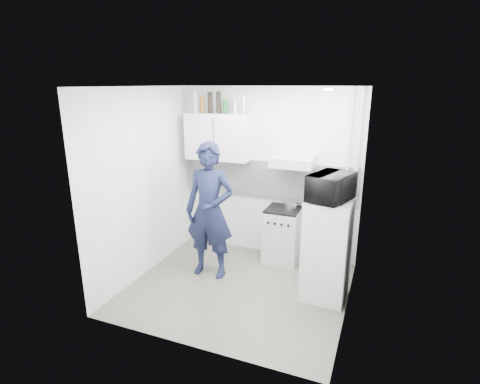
% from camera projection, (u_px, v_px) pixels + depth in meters
% --- Properties ---
extents(floor, '(2.80, 2.80, 0.00)m').
position_uv_depth(floor, '(238.00, 288.00, 5.01)').
color(floor, '#605E56').
rests_on(floor, ground).
extents(ceiling, '(2.80, 2.80, 0.00)m').
position_uv_depth(ceiling, '(237.00, 86.00, 4.28)').
color(ceiling, white).
rests_on(ceiling, wall_back).
extents(wall_back, '(2.80, 0.00, 2.80)m').
position_uv_depth(wall_back, '(268.00, 173.00, 5.76)').
color(wall_back, white).
rests_on(wall_back, floor).
extents(wall_left, '(0.00, 2.60, 2.60)m').
position_uv_depth(wall_left, '(143.00, 184.00, 5.14)').
color(wall_left, white).
rests_on(wall_left, floor).
extents(wall_right, '(0.00, 2.60, 2.60)m').
position_uv_depth(wall_right, '(354.00, 209.00, 4.15)').
color(wall_right, white).
rests_on(wall_right, floor).
extents(person, '(0.71, 0.49, 1.90)m').
position_uv_depth(person, '(210.00, 211.00, 5.14)').
color(person, '#141934').
rests_on(person, floor).
extents(stove, '(0.51, 0.51, 0.82)m').
position_uv_depth(stove, '(282.00, 236.00, 5.67)').
color(stove, '#BCBAB6').
rests_on(stove, floor).
extents(fridge, '(0.56, 0.56, 1.29)m').
position_uv_depth(fridge, '(327.00, 250.00, 4.64)').
color(fridge, silver).
rests_on(fridge, floor).
extents(stove_top, '(0.49, 0.49, 0.03)m').
position_uv_depth(stove_top, '(283.00, 209.00, 5.55)').
color(stove_top, black).
rests_on(stove_top, stove).
extents(saucepan, '(0.18, 0.18, 0.10)m').
position_uv_depth(saucepan, '(291.00, 204.00, 5.57)').
color(saucepan, silver).
rests_on(saucepan, stove_top).
extents(microwave, '(0.68, 0.55, 0.33)m').
position_uv_depth(microwave, '(331.00, 187.00, 4.41)').
color(microwave, black).
rests_on(microwave, fridge).
extents(bottle_a, '(0.08, 0.08, 0.33)m').
position_uv_depth(bottle_a, '(195.00, 102.00, 5.70)').
color(bottle_a, '#B2B7BC').
rests_on(bottle_a, upper_cabinet).
extents(bottle_b, '(0.07, 0.07, 0.26)m').
position_uv_depth(bottle_b, '(202.00, 104.00, 5.67)').
color(bottle_b, brown).
rests_on(bottle_b, upper_cabinet).
extents(bottle_c, '(0.08, 0.08, 0.31)m').
position_uv_depth(bottle_c, '(210.00, 103.00, 5.62)').
color(bottle_c, black).
rests_on(bottle_c, upper_cabinet).
extents(bottle_d, '(0.07, 0.07, 0.32)m').
position_uv_depth(bottle_d, '(219.00, 103.00, 5.57)').
color(bottle_d, black).
rests_on(bottle_d, upper_cabinet).
extents(canister_a, '(0.08, 0.08, 0.20)m').
position_uv_depth(canister_a, '(225.00, 107.00, 5.54)').
color(canister_a, '#144C1E').
rests_on(canister_a, upper_cabinet).
extents(canister_b, '(0.09, 0.09, 0.17)m').
position_uv_depth(canister_b, '(235.00, 108.00, 5.49)').
color(canister_b, silver).
rests_on(canister_b, upper_cabinet).
extents(bottle_e, '(0.07, 0.07, 0.26)m').
position_uv_depth(bottle_e, '(244.00, 105.00, 5.43)').
color(bottle_e, silver).
rests_on(bottle_e, upper_cabinet).
extents(upper_cabinet, '(1.00, 0.35, 0.70)m').
position_uv_depth(upper_cabinet, '(218.00, 137.00, 5.71)').
color(upper_cabinet, silver).
rests_on(upper_cabinet, wall_back).
extents(range_hood, '(0.60, 0.50, 0.14)m').
position_uv_depth(range_hood, '(293.00, 161.00, 5.30)').
color(range_hood, '#BCBAB6').
rests_on(range_hood, wall_back).
extents(backsplash, '(2.74, 0.03, 0.60)m').
position_uv_depth(backsplash, '(268.00, 180.00, 5.77)').
color(backsplash, white).
rests_on(backsplash, wall_back).
extents(pipe_a, '(0.05, 0.05, 2.60)m').
position_uv_depth(pipe_a, '(355.00, 183.00, 5.22)').
color(pipe_a, '#BCBAB6').
rests_on(pipe_a, floor).
extents(pipe_b, '(0.04, 0.04, 2.60)m').
position_uv_depth(pipe_b, '(346.00, 182.00, 5.27)').
color(pipe_b, '#BCBAB6').
rests_on(pipe_b, floor).
extents(ceiling_spot_fixture, '(0.10, 0.10, 0.02)m').
position_uv_depth(ceiling_spot_fixture, '(328.00, 89.00, 4.11)').
color(ceiling_spot_fixture, white).
rests_on(ceiling_spot_fixture, ceiling).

